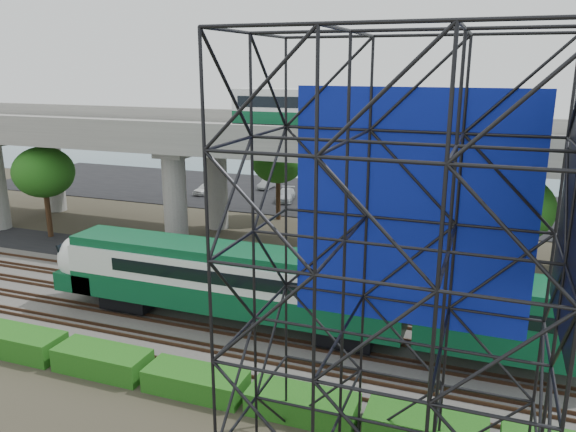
% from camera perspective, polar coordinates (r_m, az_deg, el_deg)
% --- Properties ---
extents(ground, '(140.00, 140.00, 0.00)m').
position_cam_1_polar(ground, '(30.23, -6.93, -12.82)').
color(ground, '#474233').
rests_on(ground, ground).
extents(ballast_bed, '(90.00, 12.00, 0.20)m').
position_cam_1_polar(ballast_bed, '(31.78, -5.28, -11.11)').
color(ballast_bed, slate).
rests_on(ballast_bed, ground).
extents(service_road, '(90.00, 5.00, 0.08)m').
position_cam_1_polar(service_road, '(38.99, 0.09, -6.04)').
color(service_road, black).
rests_on(service_road, ground).
extents(parking_lot, '(90.00, 18.00, 0.08)m').
position_cam_1_polar(parking_lot, '(60.64, 7.73, 1.56)').
color(parking_lot, black).
rests_on(parking_lot, ground).
extents(harbor_water, '(140.00, 40.00, 0.03)m').
position_cam_1_polar(harbor_water, '(81.85, 11.13, 4.92)').
color(harbor_water, '#405D6A').
rests_on(harbor_water, ground).
extents(rail_tracks, '(90.00, 9.52, 0.16)m').
position_cam_1_polar(rail_tracks, '(31.70, -5.28, -10.82)').
color(rail_tracks, '#472D1E').
rests_on(rail_tracks, ballast_bed).
extents(commuter_train, '(29.30, 3.06, 4.30)m').
position_cam_1_polar(commuter_train, '(29.96, -2.21, -6.91)').
color(commuter_train, black).
rests_on(commuter_train, rail_tracks).
extents(overpass, '(80.00, 12.00, 12.40)m').
position_cam_1_polar(overpass, '(41.99, 2.68, 7.03)').
color(overpass, '#9E9B93').
rests_on(overpass, ground).
extents(scaffold_tower, '(9.36, 6.36, 15.00)m').
position_cam_1_polar(scaffold_tower, '(17.19, 10.61, -7.87)').
color(scaffold_tower, black).
rests_on(scaffold_tower, ground).
extents(hedge_strip, '(34.60, 1.80, 1.20)m').
position_cam_1_polar(hedge_strip, '(26.26, -9.34, -16.17)').
color(hedge_strip, '#145112').
rests_on(hedge_strip, ground).
extents(trees, '(40.94, 16.94, 7.69)m').
position_cam_1_polar(trees, '(44.18, -3.08, 3.95)').
color(trees, '#382314').
rests_on(trees, ground).
extents(suv, '(5.31, 3.14, 1.38)m').
position_cam_1_polar(suv, '(42.92, -11.22, -3.29)').
color(suv, black).
rests_on(suv, service_road).
extents(parked_cars, '(35.24, 9.75, 1.27)m').
position_cam_1_polar(parked_cars, '(59.75, 8.84, 1.95)').
color(parked_cars, white).
rests_on(parked_cars, parking_lot).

